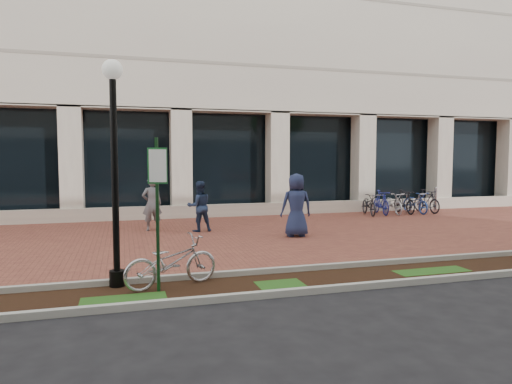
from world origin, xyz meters
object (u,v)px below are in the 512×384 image
object	(u,v)px
pedestrian_mid	(199,206)
bollard	(435,198)
locked_bicycle	(171,262)
bike_rack_cluster	(398,203)
lamppost	(114,160)
pedestrian_left	(152,204)
pedestrian_right	(296,205)
parking_sign	(157,196)

from	to	relation	value
pedestrian_mid	bollard	world-z (taller)	pedestrian_mid
locked_bicycle	bike_rack_cluster	distance (m)	13.12
lamppost	bollard	world-z (taller)	lamppost
pedestrian_left	bollard	world-z (taller)	pedestrian_left
pedestrian_left	pedestrian_right	distance (m)	4.65
pedestrian_mid	bollard	size ratio (longest dim) A/B	1.54
parking_sign	locked_bicycle	world-z (taller)	parking_sign
lamppost	pedestrian_mid	world-z (taller)	lamppost
parking_sign	lamppost	bearing A→B (deg)	159.55
pedestrian_mid	pedestrian_right	distance (m)	3.15
pedestrian_mid	bike_rack_cluster	xyz separation A→B (m)	(8.70, 2.21, -0.33)
locked_bicycle	pedestrian_mid	distance (m)	6.25
parking_sign	locked_bicycle	bearing A→B (deg)	62.40
locked_bicycle	pedestrian_left	bearing A→B (deg)	-17.74
locked_bicycle	pedestrian_mid	size ratio (longest dim) A/B	1.10
parking_sign	bike_rack_cluster	size ratio (longest dim) A/B	0.77
pedestrian_right	bike_rack_cluster	size ratio (longest dim) A/B	0.54
pedestrian_left	bike_rack_cluster	world-z (taller)	pedestrian_left
locked_bicycle	bollard	world-z (taller)	bollard
bollard	bike_rack_cluster	xyz separation A→B (m)	(-2.33, -0.63, -0.06)
parking_sign	lamppost	xyz separation A→B (m)	(-0.70, 0.54, 0.61)
locked_bicycle	parking_sign	bearing A→B (deg)	117.88
pedestrian_left	parking_sign	bearing A→B (deg)	78.14
locked_bicycle	bollard	bearing A→B (deg)	-71.82
locked_bicycle	pedestrian_right	size ratio (longest dim) A/B	0.94
pedestrian_right	lamppost	bearing A→B (deg)	43.70
pedestrian_right	bollard	xyz separation A→B (m)	(8.42, 4.59, -0.41)
lamppost	locked_bicycle	bearing A→B (deg)	-17.19
parking_sign	bollard	size ratio (longest dim) A/B	2.58
parking_sign	bollard	distance (m)	15.75
bollard	pedestrian_mid	bearing A→B (deg)	-165.59
bike_rack_cluster	lamppost	bearing A→B (deg)	-137.10
parking_sign	locked_bicycle	size ratio (longest dim) A/B	1.52
lamppost	parking_sign	bearing A→B (deg)	-37.76
locked_bicycle	bollard	distance (m)	15.36
pedestrian_left	bollard	size ratio (longest dim) A/B	1.67
pedestrian_mid	bike_rack_cluster	distance (m)	8.98
locked_bicycle	pedestrian_right	xyz separation A→B (m)	(4.10, 4.30, 0.48)
locked_bicycle	lamppost	bearing A→B (deg)	55.59
lamppost	bollard	xyz separation A→B (m)	(13.47, 8.60, -1.78)
lamppost	pedestrian_mid	size ratio (longest dim) A/B	2.53
lamppost	pedestrian_left	xyz separation A→B (m)	(1.01, 6.32, -1.43)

